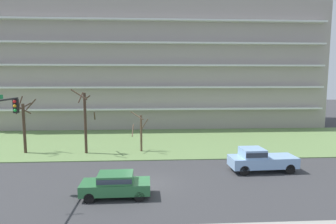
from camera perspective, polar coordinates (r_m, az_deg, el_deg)
ground at (r=21.09m, az=-4.64°, el=-14.38°), size 160.00×160.00×0.00m
grass_lawn_strip at (r=34.51m, az=-4.07°, el=-5.93°), size 80.00×16.00×0.08m
apartment_building at (r=48.41m, az=-3.91°, el=8.99°), size 54.28×14.35×19.04m
tree_far_left at (r=32.08m, az=-26.96°, el=-2.13°), size 2.06×2.28×5.85m
tree_left at (r=29.53m, az=-16.29°, el=-1.59°), size 2.32×2.31×6.59m
tree_center at (r=29.52m, az=-5.57°, el=-3.94°), size 1.81×1.97×4.31m
sedan_green_near_left at (r=19.05m, az=-10.47°, el=-14.03°), size 4.44×1.89×1.57m
pickup_blue_center_left at (r=24.73m, az=18.00°, el=-9.02°), size 5.49×2.25×1.95m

